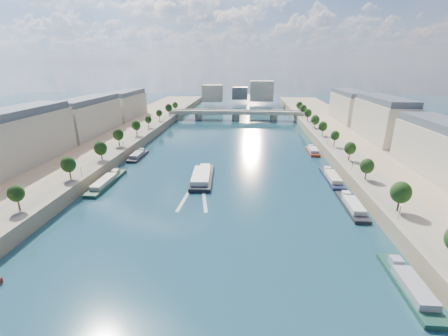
# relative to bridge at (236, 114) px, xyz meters

# --- Properties ---
(ground) EXTENTS (700.00, 700.00, 0.00)m
(ground) POSITION_rel_bridge_xyz_m (0.00, -122.74, -5.08)
(ground) COLOR #0B2E33
(ground) RESTS_ON ground
(quay_left) EXTENTS (44.00, 520.00, 5.00)m
(quay_left) POSITION_rel_bridge_xyz_m (-72.00, -122.74, -2.58)
(quay_left) COLOR #9E8460
(quay_left) RESTS_ON ground
(quay_right) EXTENTS (44.00, 520.00, 5.00)m
(quay_right) POSITION_rel_bridge_xyz_m (72.00, -122.74, -2.58)
(quay_right) COLOR #9E8460
(quay_right) RESTS_ON ground
(pave_left) EXTENTS (14.00, 520.00, 0.10)m
(pave_left) POSITION_rel_bridge_xyz_m (-57.00, -122.74, -0.03)
(pave_left) COLOR gray
(pave_left) RESTS_ON quay_left
(pave_right) EXTENTS (14.00, 520.00, 0.10)m
(pave_right) POSITION_rel_bridge_xyz_m (57.00, -122.74, -0.03)
(pave_right) COLOR gray
(pave_right) RESTS_ON quay_right
(trees_left) EXTENTS (4.80, 268.80, 8.26)m
(trees_left) POSITION_rel_bridge_xyz_m (-55.00, -120.74, 5.39)
(trees_left) COLOR #382B1E
(trees_left) RESTS_ON ground
(trees_right) EXTENTS (4.80, 268.80, 8.26)m
(trees_right) POSITION_rel_bridge_xyz_m (55.00, -112.74, 5.39)
(trees_right) COLOR #382B1E
(trees_right) RESTS_ON ground
(lamps_left) EXTENTS (0.36, 200.36, 4.28)m
(lamps_left) POSITION_rel_bridge_xyz_m (-52.50, -132.74, 2.70)
(lamps_left) COLOR black
(lamps_left) RESTS_ON ground
(lamps_right) EXTENTS (0.36, 200.36, 4.28)m
(lamps_right) POSITION_rel_bridge_xyz_m (52.50, -117.74, 2.70)
(lamps_right) COLOR black
(lamps_right) RESTS_ON ground
(buildings_left) EXTENTS (16.00, 226.00, 23.20)m
(buildings_left) POSITION_rel_bridge_xyz_m (-85.00, -110.74, 11.37)
(buildings_left) COLOR #B9A78E
(buildings_left) RESTS_ON ground
(buildings_right) EXTENTS (16.00, 226.00, 23.20)m
(buildings_right) POSITION_rel_bridge_xyz_m (85.00, -110.74, 11.37)
(buildings_right) COLOR #B9A78E
(buildings_right) RESTS_ON ground
(skyline) EXTENTS (79.00, 42.00, 22.00)m
(skyline) POSITION_rel_bridge_xyz_m (3.19, 96.78, 9.57)
(skyline) COLOR #B9A78E
(skyline) RESTS_ON ground
(bridge) EXTENTS (112.00, 12.00, 8.15)m
(bridge) POSITION_rel_bridge_xyz_m (0.00, 0.00, 0.00)
(bridge) COLOR #C1B79E
(bridge) RESTS_ON ground
(tour_barge) EXTENTS (10.40, 29.82, 3.98)m
(tour_barge) POSITION_rel_bridge_xyz_m (-8.25, -139.73, -3.95)
(tour_barge) COLOR black
(tour_barge) RESTS_ON ground
(wake) EXTENTS (10.75, 26.03, 0.04)m
(wake) POSITION_rel_bridge_xyz_m (-8.25, -156.30, -5.06)
(wake) COLOR silver
(wake) RESTS_ON ground
(moored_barges_left) EXTENTS (5.00, 150.08, 3.60)m
(moored_barges_left) POSITION_rel_bridge_xyz_m (-45.50, -177.98, -4.24)
(moored_barges_left) COLOR #172233
(moored_barges_left) RESTS_ON ground
(moored_barges_right) EXTENTS (5.00, 160.95, 3.60)m
(moored_barges_right) POSITION_rel_bridge_xyz_m (45.50, -168.79, -4.24)
(moored_barges_right) COLOR black
(moored_barges_right) RESTS_ON ground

